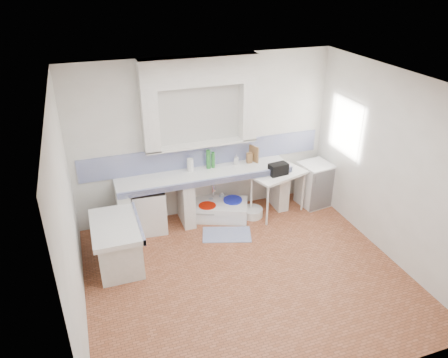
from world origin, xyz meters
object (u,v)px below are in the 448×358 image
object	(u,v)px
stove	(149,210)
fridge	(315,184)
side_table	(277,193)
sink	(217,210)

from	to	relation	value
stove	fridge	xyz separation A→B (m)	(3.07, -0.14, 0.03)
side_table	fridge	distance (m)	0.80
stove	sink	world-z (taller)	stove
side_table	fridge	size ratio (longest dim) A/B	1.17
stove	sink	bearing A→B (deg)	5.25
stove	sink	distance (m)	1.22
sink	fridge	world-z (taller)	fridge
side_table	fridge	xyz separation A→B (m)	(0.79, 0.07, 0.01)
stove	fridge	bearing A→B (deg)	2.25
stove	fridge	world-z (taller)	fridge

